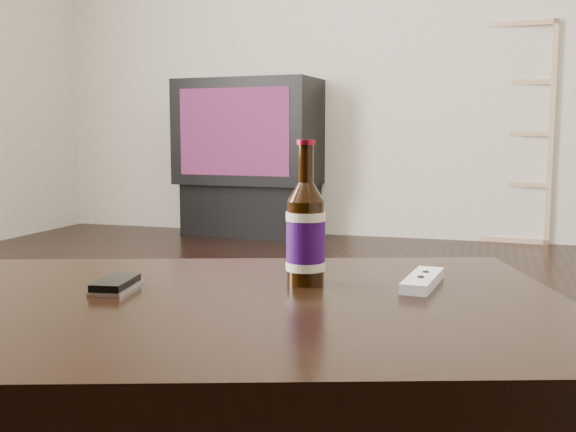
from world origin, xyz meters
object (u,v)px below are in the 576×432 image
(tv_stand, at_px, (252,209))
(bookshelf, at_px, (493,130))
(tv, at_px, (252,132))
(coffee_table, at_px, (183,338))
(remote, at_px, (423,280))
(beer_bottle, at_px, (306,234))
(phone, at_px, (116,285))

(tv_stand, height_order, bookshelf, bookshelf)
(tv_stand, xyz_separation_m, tv, (-0.00, -0.00, 0.52))
(tv, distance_m, bookshelf, 1.58)
(tv, xyz_separation_m, coffee_table, (1.11, -3.38, -0.32))
(coffee_table, xyz_separation_m, remote, (0.33, 0.20, 0.07))
(tv, height_order, bookshelf, bookshelf)
(coffee_table, distance_m, remote, 0.39)
(beer_bottle, xyz_separation_m, remote, (0.19, 0.04, -0.07))
(bookshelf, height_order, phone, bookshelf)
(remote, bearing_deg, phone, -154.25)
(coffee_table, bearing_deg, beer_bottle, 47.69)
(coffee_table, height_order, phone, phone)
(coffee_table, relative_size, beer_bottle, 5.55)
(remote, bearing_deg, tv_stand, 119.84)
(coffee_table, bearing_deg, phone, 167.16)
(tv, xyz_separation_m, beer_bottle, (1.26, -3.22, -0.18))
(tv_stand, relative_size, phone, 8.09)
(tv, bearing_deg, beer_bottle, -64.70)
(phone, relative_size, remote, 0.68)
(tv, xyz_separation_m, phone, (0.98, -3.35, -0.25))
(tv_stand, relative_size, beer_bottle, 3.70)
(phone, bearing_deg, beer_bottle, 16.21)
(tv, relative_size, remote, 6.04)
(phone, distance_m, remote, 0.49)
(bookshelf, xyz_separation_m, coffee_table, (-0.43, -3.71, -0.33))
(tv, distance_m, phone, 3.50)
(bookshelf, bearing_deg, phone, -92.77)
(bookshelf, height_order, beer_bottle, bookshelf)
(tv_stand, bearing_deg, beer_bottle, -64.72)
(tv, bearing_deg, remote, -61.62)
(tv_stand, distance_m, phone, 3.50)
(tv, height_order, beer_bottle, tv)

